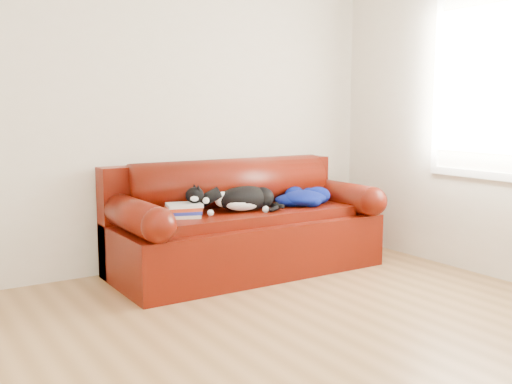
# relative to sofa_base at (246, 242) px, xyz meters

# --- Properties ---
(ground) EXTENTS (4.50, 4.50, 0.00)m
(ground) POSITION_rel_sofa_base_xyz_m (-0.75, -1.49, -0.24)
(ground) COLOR brown
(ground) RESTS_ON ground
(room_shell) EXTENTS (4.52, 4.02, 2.61)m
(room_shell) POSITION_rel_sofa_base_xyz_m (-0.62, -1.48, 1.43)
(room_shell) COLOR beige
(room_shell) RESTS_ON ground
(sofa_base) EXTENTS (2.10, 0.90, 0.50)m
(sofa_base) POSITION_rel_sofa_base_xyz_m (0.00, 0.00, 0.00)
(sofa_base) COLOR #390E02
(sofa_base) RESTS_ON ground
(sofa_back) EXTENTS (2.10, 1.01, 0.88)m
(sofa_back) POSITION_rel_sofa_base_xyz_m (-0.00, 0.24, 0.30)
(sofa_back) COLOR #390E02
(sofa_back) RESTS_ON ground
(book_stack) EXTENTS (0.33, 0.29, 0.10)m
(book_stack) POSITION_rel_sofa_base_xyz_m (-0.57, -0.05, 0.31)
(book_stack) COLOR beige
(book_stack) RESTS_ON sofa_base
(cat) EXTENTS (0.64, 0.36, 0.24)m
(cat) POSITION_rel_sofa_base_xyz_m (-0.06, -0.07, 0.35)
(cat) COLOR black
(cat) RESTS_ON sofa_base
(blanket) EXTENTS (0.56, 0.46, 0.15)m
(blanket) POSITION_rel_sofa_base_xyz_m (0.51, -0.07, 0.33)
(blanket) COLOR #06024E
(blanket) RESTS_ON sofa_base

